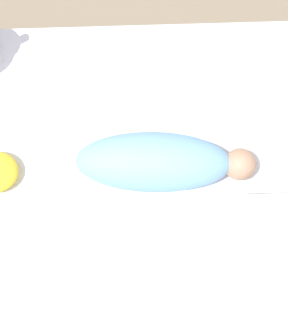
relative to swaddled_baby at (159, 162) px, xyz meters
name	(u,v)px	position (x,y,z in m)	size (l,w,h in m)	color
ground_plane	(136,183)	(0.08, 0.02, -0.24)	(12.00, 12.00, 0.00)	#7A6B56
bed_mattress	(135,179)	(0.08, 0.02, -0.16)	(1.54, 1.08, 0.15)	white
swaddled_baby	(159,162)	(0.00, 0.00, 0.00)	(0.57, 0.21, 0.17)	#7FB7E5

